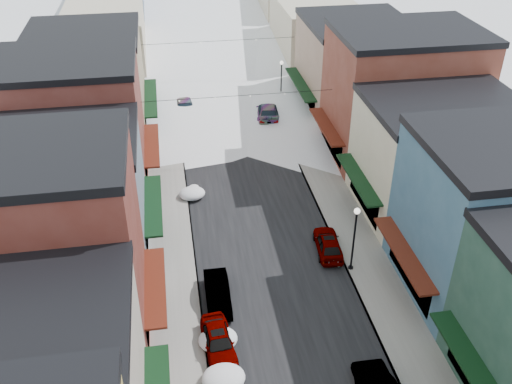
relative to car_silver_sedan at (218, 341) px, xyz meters
name	(u,v)px	position (x,y,z in m)	size (l,w,h in m)	color
road	(216,79)	(4.30, 41.94, -0.70)	(10.00, 160.00, 0.01)	black
sidewalk_left	(161,82)	(-2.30, 41.94, -0.63)	(3.20, 160.00, 0.15)	gray
sidewalk_right	(271,75)	(10.90, 41.94, -0.63)	(3.20, 160.00, 0.15)	gray
curb_left	(174,81)	(-0.75, 41.94, -0.63)	(0.10, 160.00, 0.15)	slate
curb_right	(258,76)	(9.35, 41.94, -0.63)	(0.10, 160.00, 0.15)	slate
bldg_l_brick_near	(33,255)	(-9.39, 2.44, 5.55)	(12.30, 8.20, 12.50)	maroon
bldg_l_grayblue	(67,196)	(-8.89, 10.94, 3.80)	(11.30, 9.20, 9.00)	slate
bldg_l_brick_far	(64,125)	(-9.89, 19.94, 4.80)	(13.30, 9.20, 11.00)	maroon
bldg_l_tan	(89,83)	(-8.89, 29.94, 4.30)	(11.30, 11.20, 10.00)	#948361
bldg_r_blue	(495,217)	(17.49, 2.94, 4.55)	(11.30, 9.20, 10.50)	#355D78
bldg_r_cream	(438,157)	(17.99, 11.94, 3.80)	(12.30, 9.20, 9.00)	beige
bldg_r_brick_far	(401,94)	(18.49, 20.94, 5.05)	(13.30, 9.20, 11.50)	maroon
bldg_r_tan	(354,66)	(17.49, 30.94, 4.05)	(11.30, 11.20, 9.50)	#927460
overhead_cables	(228,65)	(4.30, 29.44, 5.49)	(16.40, 15.04, 0.04)	black
car_silver_sedan	(218,341)	(0.00, 0.00, 0.00)	(1.67, 4.16, 1.42)	#94989B
car_dark_hatch	(218,293)	(0.38, 3.96, -0.01)	(1.49, 4.27, 1.41)	black
car_silver_wagon	(185,109)	(0.00, 31.91, 0.15)	(2.41, 5.93, 1.72)	gray
car_gray_suv	(328,243)	(8.60, 7.76, 0.00)	(1.67, 4.15, 1.41)	gray
car_black_sedan	(268,112)	(8.34, 29.91, 0.13)	(2.35, 5.79, 1.68)	black
car_lane_silver	(206,79)	(2.98, 40.35, 0.02)	(1.71, 4.26, 1.45)	gray
car_lane_white	(221,54)	(5.62, 48.74, -0.04)	(2.23, 4.84, 1.35)	silver
streetlamp_near	(355,231)	(9.60, 5.57, 2.53)	(0.41, 0.41, 4.89)	black
streetlamp_far	(281,77)	(10.37, 33.18, 2.48)	(0.40, 0.40, 4.82)	black
snow_pile_near	(224,377)	(0.02, -2.34, -0.23)	(2.36, 2.65, 1.00)	white
snow_pile_mid	(218,338)	(0.02, 0.47, -0.25)	(2.28, 2.60, 0.96)	white
snow_pile_far	(192,193)	(-0.36, 16.37, -0.28)	(2.10, 2.49, 0.89)	white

